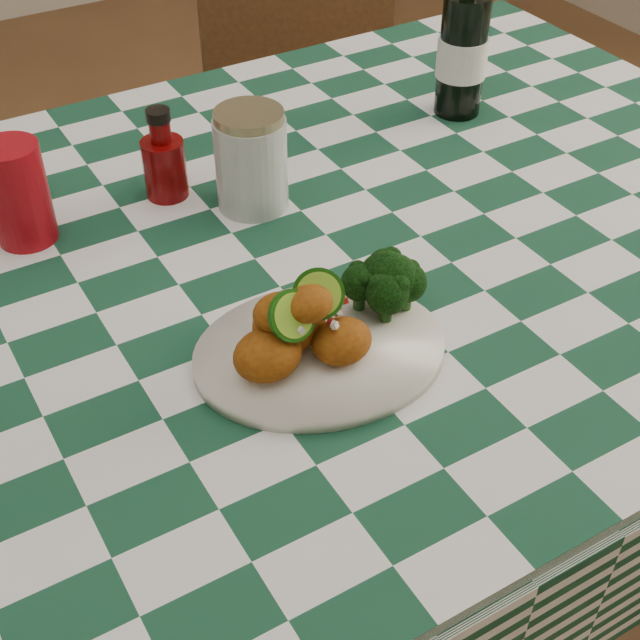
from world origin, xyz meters
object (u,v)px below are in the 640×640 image
dining_table (267,467)px  mason_jar (251,160)px  beer_bottle (464,33)px  red_tumbler (18,193)px  ketchup_bottle (163,154)px  fried_chicken_pile (306,321)px  wooden_chair_right (318,151)px  plate (320,353)px

dining_table → mason_jar: size_ratio=12.19×
mason_jar → dining_table: bearing=-116.6°
dining_table → beer_bottle: 0.71m
dining_table → red_tumbler: red_tumbler is taller
beer_bottle → ketchup_bottle: bearing=179.4°
ketchup_bottle → mason_jar: mason_jar is taller
fried_chicken_pile → mason_jar: size_ratio=1.00×
mason_jar → wooden_chair_right: size_ratio=0.15×
dining_table → wooden_chair_right: wooden_chair_right is taller
wooden_chair_right → beer_bottle: bearing=-76.6°
beer_bottle → red_tumbler: bearing=180.0°
fried_chicken_pile → red_tumbler: red_tumbler is taller
mason_jar → ketchup_bottle: bearing=137.7°
fried_chicken_pile → mason_jar: (0.10, 0.31, 0.01)m
plate → beer_bottle: size_ratio=1.08×
plate → red_tumbler: bearing=117.9°
dining_table → wooden_chair_right: 0.84m
fried_chicken_pile → ketchup_bottle: 0.39m
dining_table → red_tumbler: bearing=140.5°
fried_chicken_pile → wooden_chair_right: 1.09m
dining_table → beer_bottle: bearing=22.5°
fried_chicken_pile → red_tumbler: bearing=115.8°
dining_table → ketchup_bottle: ketchup_bottle is taller
dining_table → plate: 0.45m
ketchup_bottle → plate: bearing=-88.5°
red_tumbler → mason_jar: size_ratio=0.97×
dining_table → red_tumbler: 0.55m
ketchup_bottle → fried_chicken_pile: bearing=-91.0°
dining_table → wooden_chair_right: (0.49, 0.68, 0.08)m
wooden_chair_right → ketchup_bottle: bearing=-119.8°
red_tumbler → beer_bottle: 0.68m
plate → ketchup_bottle: size_ratio=2.17×
ketchup_bottle → wooden_chair_right: wooden_chair_right is taller
fried_chicken_pile → wooden_chair_right: bearing=58.9°
fried_chicken_pile → beer_bottle: (0.49, 0.39, 0.06)m
mason_jar → wooden_chair_right: wooden_chair_right is taller
red_tumbler → ketchup_bottle: red_tumbler is taller
fried_chicken_pile → mason_jar: mason_jar is taller
beer_bottle → wooden_chair_right: size_ratio=0.27×
beer_bottle → mason_jar: bearing=-169.1°
plate → ketchup_bottle: bearing=91.5°
fried_chicken_pile → ketchup_bottle: ketchup_bottle is taller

